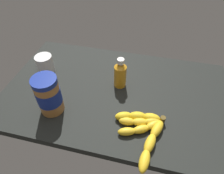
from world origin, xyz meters
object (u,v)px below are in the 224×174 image
Objects in this scene: peanut_butter_jar at (49,95)px; coffee_mug at (45,64)px; honey_bottle at (120,74)px; banana_bunch at (143,128)px.

peanut_butter_jar is 1.62× the size of coffee_mug.
honey_bottle is (23.49, 20.16, -1.61)cm from peanut_butter_jar.
honey_bottle is at bearing 40.64° from peanut_butter_jar.
banana_bunch is 1.43× the size of peanut_butter_jar.
coffee_mug is at bearing 155.37° from banana_bunch.
peanut_butter_jar is 31.00cm from honey_bottle.
coffee_mug is (-37.06, 1.12, -2.17)cm from honey_bottle.
coffee_mug is (-13.57, 21.29, -3.78)cm from peanut_butter_jar.
banana_bunch is at bearing -58.94° from honey_bottle.
coffee_mug reaches higher than banana_bunch.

